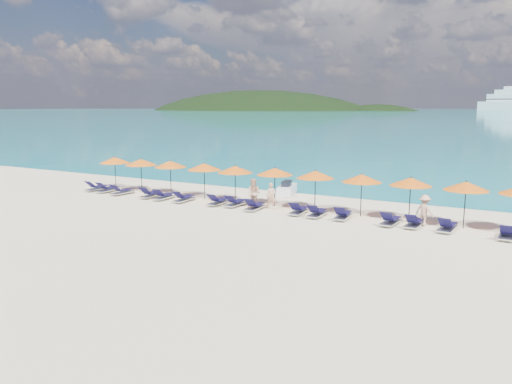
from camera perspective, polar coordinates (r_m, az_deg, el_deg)
The scene contains 33 objects.
ground at distance 24.07m, azimuth -3.50°, elevation -3.88°, with size 1400.00×1400.00×0.00m, color beige.
headland_main at distance 642.56m, azimuth 0.08°, elevation 5.92°, with size 374.00×242.00×126.50m.
headland_small at distance 603.41m, azimuth 13.64°, elevation 5.68°, with size 162.00×126.00×85.50m.
jetski at distance 32.54m, azimuth 3.55°, elevation 0.36°, with size 1.47×2.56×0.86m.
beachgoer_a at distance 27.74m, azimuth 1.74°, elevation -0.46°, with size 0.54×0.36×1.49m, color tan.
beachgoer_b at distance 28.06m, azimuth -0.24°, elevation -0.15°, with size 0.81×0.47×1.67m, color tan.
beachgoer_c at distance 25.16m, azimuth 18.72°, elevation -2.02°, with size 0.98×0.45×1.51m, color tan.
umbrella_0 at distance 35.66m, azimuth -15.85°, elevation 3.53°, with size 2.10×2.10×2.28m.
umbrella_1 at distance 33.92m, azimuth -13.03°, elevation 3.35°, with size 2.10×2.10×2.28m.
umbrella_2 at distance 32.37m, azimuth -9.77°, elevation 3.16°, with size 2.10×2.10×2.28m.
umbrella_3 at distance 30.69m, azimuth -5.94°, elevation 2.89°, with size 2.10×2.10×2.28m.
umbrella_4 at distance 29.28m, azimuth -2.40°, elevation 2.60°, with size 2.10×2.10×2.28m.
umbrella_5 at distance 28.33m, azimuth 2.16°, elevation 2.36°, with size 2.10×2.10×2.28m.
umbrella_6 at distance 27.26m, azimuth 6.81°, elevation 2.00°, with size 2.10×2.10×2.28m.
umbrella_7 at distance 26.24m, azimuth 12.00°, elevation 1.55°, with size 2.10×2.10×2.28m.
umbrella_8 at distance 25.64m, azimuth 17.27°, elevation 1.13°, with size 2.10×2.10×2.28m.
umbrella_9 at distance 25.14m, azimuth 22.89°, elevation 0.64°, with size 2.10×2.10×2.28m.
lounger_0 at distance 35.47m, azimuth -17.77°, elevation 0.50°, with size 0.67×1.72×0.66m.
lounger_1 at distance 34.67m, azimuth -16.62°, elevation 0.35°, with size 0.64×1.71×0.66m.
lounger_2 at distance 33.45m, azimuth -15.08°, elevation 0.09°, with size 0.73×1.74×0.66m.
lounger_3 at distance 31.90m, azimuth -12.00°, elevation -0.24°, with size 0.78×1.75×0.66m.
lounger_4 at distance 31.12m, azimuth -10.51°, elevation -0.44°, with size 0.72×1.74×0.66m.
lounger_5 at distance 30.19m, azimuth -8.29°, elevation -0.70°, with size 0.70×1.73×0.66m.
lounger_6 at distance 28.99m, azimuth -4.38°, elevation -1.06°, with size 0.67×1.72×0.66m.
lounger_7 at distance 28.54m, azimuth -2.37°, elevation -1.21°, with size 0.65×1.71×0.66m.
lounger_8 at distance 27.51m, azimuth -0.18°, elevation -1.62°, with size 0.75×1.74×0.66m.
lounger_9 at distance 26.57m, azimuth 4.90°, elevation -2.07°, with size 0.70×1.73×0.66m.
lounger_10 at distance 26.04m, azimuth 6.99°, elevation -2.35°, with size 0.67×1.72×0.66m.
lounger_11 at distance 25.72m, azimuth 9.87°, elevation -2.58°, with size 0.77×1.75×0.66m.
lounger_12 at distance 24.96m, azimuth 15.11°, elevation -3.15°, with size 0.75×1.74×0.66m.
lounger_13 at distance 24.84m, azimuth 17.66°, elevation -3.34°, with size 0.73×1.74×0.66m.
lounger_14 at distance 24.55m, azimuth 21.01°, elevation -3.69°, with size 0.72×1.73×0.66m.
lounger_15 at distance 24.22m, azimuth 26.77°, elevation -4.27°, with size 0.63×1.71×0.66m.
Camera 1 is at (12.69, -19.64, 5.69)m, focal length 35.00 mm.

